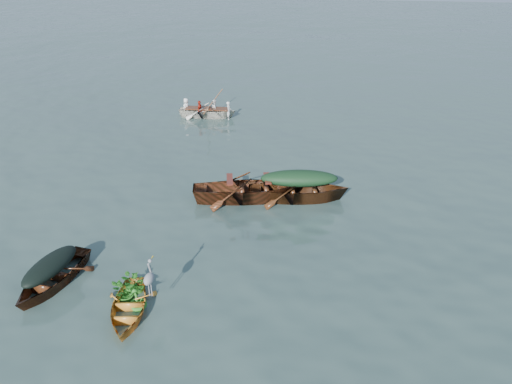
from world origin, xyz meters
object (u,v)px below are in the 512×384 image
at_px(yellow_dinghy, 129,314).
at_px(heron, 150,284).
at_px(green_tarp_boat, 298,200).
at_px(open_wooden_boat, 249,200).
at_px(dark_covered_boat, 54,284).
at_px(rowed_boat, 208,117).

bearing_deg(yellow_dinghy, heron, 5.19).
xyz_separation_m(yellow_dinghy, green_tarp_boat, (3.31, 6.45, 0.00)).
bearing_deg(green_tarp_boat, heron, 145.98).
height_order(green_tarp_boat, open_wooden_boat, open_wooden_boat).
xyz_separation_m(yellow_dinghy, open_wooden_boat, (1.67, 6.15, 0.00)).
bearing_deg(dark_covered_boat, green_tarp_boat, 53.72).
height_order(rowed_boat, heron, heron).
xyz_separation_m(green_tarp_boat, open_wooden_boat, (-1.64, -0.29, 0.00)).
distance_m(dark_covered_boat, green_tarp_boat, 8.02).
relative_size(dark_covered_boat, heron, 3.67).
distance_m(yellow_dinghy, rowed_boat, 14.66).
xyz_separation_m(yellow_dinghy, rowed_boat, (-2.01, 14.52, 0.00)).
xyz_separation_m(dark_covered_boat, green_tarp_boat, (5.63, 5.71, 0.00)).
bearing_deg(rowed_boat, yellow_dinghy, -174.86).
bearing_deg(green_tarp_boat, yellow_dinghy, 142.76).
distance_m(green_tarp_boat, open_wooden_boat, 1.67).
relative_size(open_wooden_boat, heron, 5.57).
bearing_deg(dark_covered_boat, open_wooden_boat, 61.97).
xyz_separation_m(dark_covered_boat, rowed_boat, (0.31, 13.79, 0.00)).
relative_size(green_tarp_boat, open_wooden_boat, 0.90).
bearing_deg(yellow_dinghy, open_wooden_boat, 61.53).
relative_size(green_tarp_boat, rowed_boat, 1.18).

